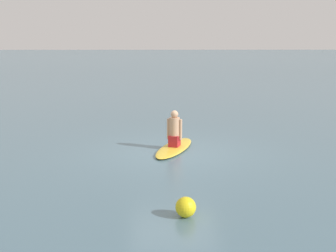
# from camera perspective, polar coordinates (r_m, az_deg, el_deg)

# --- Properties ---
(ground_plane) EXTENTS (400.00, 400.00, 0.00)m
(ground_plane) POSITION_cam_1_polar(r_m,az_deg,el_deg) (11.78, 0.82, -3.71)
(ground_plane) COLOR slate
(surfboard) EXTENTS (2.70, 1.57, 0.09)m
(surfboard) POSITION_cam_1_polar(r_m,az_deg,el_deg) (12.18, 0.89, -2.99)
(surfboard) COLOR gold
(surfboard) RESTS_ON ground
(person_paddler) EXTENTS (0.43, 0.46, 1.06)m
(person_paddler) POSITION_cam_1_polar(r_m,az_deg,el_deg) (12.06, 0.89, -0.58)
(person_paddler) COLOR #A51E23
(person_paddler) RESTS_ON surfboard
(buoy_marker) EXTENTS (0.37, 0.37, 0.37)m
(buoy_marker) POSITION_cam_1_polar(r_m,az_deg,el_deg) (7.53, 2.45, -11.07)
(buoy_marker) COLOR yellow
(buoy_marker) RESTS_ON ground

